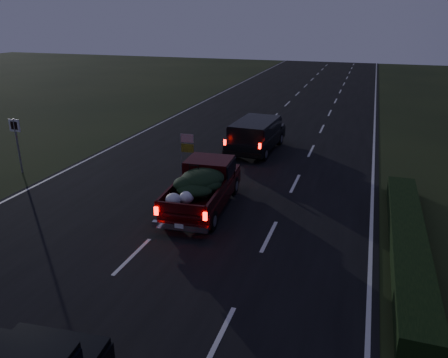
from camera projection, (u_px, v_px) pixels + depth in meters
The scene contains 6 objects.
ground at pixel (133, 257), 13.02m from camera, with size 120.00×120.00×0.00m, color black.
road_asphalt at pixel (132, 256), 13.02m from camera, with size 14.00×120.00×0.02m, color black.
hedge_row at pixel (408, 241), 13.29m from camera, with size 1.00×10.00×0.60m, color black.
route_sign at pixel (16, 137), 19.37m from camera, with size 0.55×0.08×2.50m.
pickup_truck at pixel (203, 184), 16.03m from camera, with size 2.13×4.85×2.48m.
lead_suv at pixel (256, 132), 22.69m from camera, with size 2.20×4.79×1.35m.
Camera 1 is at (6.17, -9.93, 6.77)m, focal length 35.00 mm.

